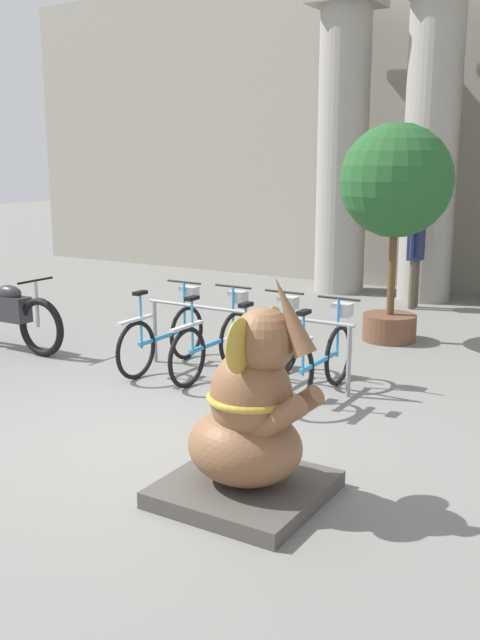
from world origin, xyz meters
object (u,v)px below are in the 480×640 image
Objects in this scene: bicycle_0 at (164,335)px; elephant_statue at (250,424)px; bicycle_3 at (321,359)px; motorcycle at (6,313)px; bicycle_2 at (266,349)px; person_pedestrian at (416,249)px; potted_tree at (396,189)px; bicycle_1 at (214,341)px.

bicycle_0 is 3.48m from elephant_statue.
bicycle_0 is at bearing -179.80° from bicycle_3.
bicycle_3 reaches higher than motorcycle.
person_pedestrian is at bearing 89.70° from bicycle_2.
bicycle_3 is 0.97× the size of elephant_statue.
bicycle_2 is 3.10m from potted_tree.
bicycle_1 and bicycle_2 have the same top height.
motorcycle is 1.23× the size of person_pedestrian.
bicycle_3 is 3.10m from potted_tree.
person_pedestrian is at bearing 56.06° from motorcycle.
bicycle_1 is 0.56× the size of potted_tree.
elephant_statue is at bearing -62.83° from bicycle_2.
motorcycle is (-4.79, 1.95, -0.09)m from elephant_statue.
bicycle_0 is 1.00× the size of bicycle_3.
bicycle_0 is 1.00× the size of bicycle_2.
bicycle_2 is at bearing -99.80° from potted_tree.
bicycle_1 is at bearing 179.69° from bicycle_2.
elephant_statue is 5.25m from potted_tree.
bicycle_1 is 0.99× the size of person_pedestrian.
bicycle_2 is at bearing 117.17° from elephant_statue.
bicycle_2 is at bearing 6.99° from motorcycle.
bicycle_2 is (1.34, 0.04, 0.00)m from bicycle_0.
motorcycle is 6.46m from person_pedestrian.
person_pedestrian is at bearing 100.44° from potted_tree.
bicycle_3 is at bearing 5.48° from motorcycle.
person_pedestrian is at bearing 74.61° from bicycle_0.
person_pedestrian is 0.57× the size of potted_tree.
bicycle_3 is (1.34, -0.03, 0.00)m from bicycle_1.
bicycle_1 and bicycle_3 have the same top height.
bicycle_3 is at bearing 103.31° from elephant_statue.
elephant_statue is at bearing -51.63° from bicycle_1.
person_pedestrian is (1.36, 4.94, 0.58)m from bicycle_0.
elephant_statue is at bearing -76.69° from bicycle_3.
bicycle_1 is 4.98m from person_pedestrian.
bicycle_3 is at bearing -1.48° from bicycle_1.
bicycle_1 is 2.94m from motorcycle.
bicycle_1 is 0.80× the size of motorcycle.
person_pedestrian is (0.03, 4.90, 0.58)m from bicycle_2.
elephant_statue is 0.58× the size of potted_tree.
person_pedestrian is at bearing 99.34° from elephant_statue.
bicycle_0 is 2.27m from motorcycle.
bicycle_1 is (0.67, 0.04, 0.00)m from bicycle_0.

